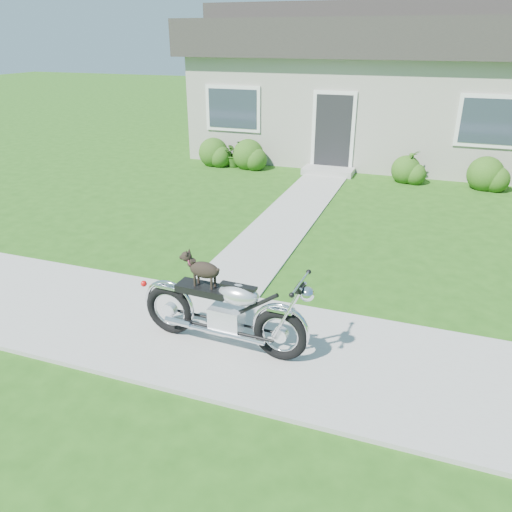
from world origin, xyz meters
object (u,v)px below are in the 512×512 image
Objects in this scene: potted_plant_left at (234,153)px; potted_plant_right at (412,166)px; house at (402,84)px; motorcycle_with_dog at (225,309)px.

potted_plant_right is (5.03, 0.00, 0.03)m from potted_plant_left.
house reaches higher than potted_plant_left.
potted_plant_right is at bearing 82.54° from motorcycle_with_dog.
potted_plant_right is 8.90m from motorcycle_with_dog.
house is at bearing 101.93° from potted_plant_right.
motorcycle_with_dog is (-1.59, -8.75, 0.14)m from potted_plant_right.
potted_plant_right is 0.38× the size of motorcycle_with_dog.
motorcycle_with_dog reaches higher than potted_plant_right.
potted_plant_left is (-4.30, -3.44, -1.77)m from house.
potted_plant_right is (0.73, -3.44, -1.74)m from house.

